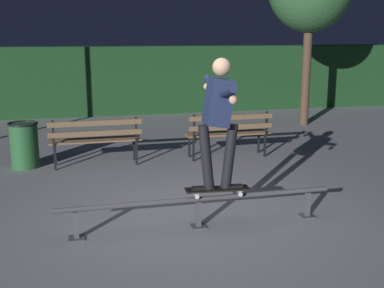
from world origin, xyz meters
name	(u,v)px	position (x,y,z in m)	size (l,w,h in m)	color
ground_plane	(194,220)	(0.00, 0.00, 0.00)	(90.00, 90.00, 0.00)	gray
hedge_backdrop	(121,80)	(0.00, 8.87, 0.98)	(24.00, 1.20, 1.96)	#193D1E
grind_rail	(198,204)	(0.00, -0.21, 0.29)	(3.40, 0.18, 0.38)	#47474C
skateboard	(217,189)	(0.24, -0.21, 0.46)	(0.79, 0.25, 0.09)	black
skateboarder	(219,113)	(0.24, -0.21, 1.39)	(0.63, 1.41, 1.56)	black
park_bench_leftmost	(95,137)	(-1.06, 2.89, 0.54)	(1.60, 0.42, 0.88)	black
park_bench_left_center	(229,130)	(1.40, 2.89, 0.54)	(1.60, 0.42, 0.88)	black
trash_can	(24,144)	(-2.27, 3.13, 0.41)	(0.52, 0.52, 0.80)	#23562D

